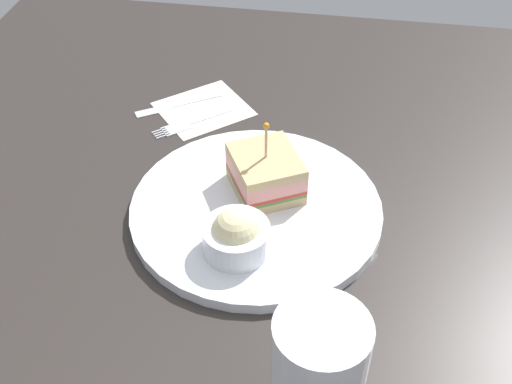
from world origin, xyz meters
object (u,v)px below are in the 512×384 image
at_px(plate, 256,209).
at_px(drink_glass, 318,375).
at_px(coleslaw_bowl, 236,236).
at_px(fork, 185,125).
at_px(knife, 174,106).
at_px(napkin, 204,109).
at_px(sandwich_half_center, 266,173).

relative_size(plate, drink_glass, 2.45).
relative_size(coleslaw_bowl, fork, 0.73).
height_order(plate, drink_glass, drink_glass).
height_order(fork, knife, same).
bearing_deg(drink_glass, coleslaw_bowl, 31.30).
bearing_deg(napkin, plate, -151.45).
xyz_separation_m(plate, sandwich_half_center, (0.03, -0.01, 0.03)).
bearing_deg(knife, drink_glass, -150.93).
distance_m(plate, napkin, 0.23).
height_order(drink_glass, knife, drink_glass).
distance_m(plate, fork, 0.20).
xyz_separation_m(napkin, fork, (-0.04, 0.02, 0.00)).
relative_size(fork, knife, 0.87).
bearing_deg(sandwich_half_center, coleslaw_bowl, 171.19).
height_order(drink_glass, napkin, drink_glass).
xyz_separation_m(sandwich_half_center, coleslaw_bowl, (-0.10, 0.02, -0.00)).
bearing_deg(knife, coleslaw_bowl, -152.33).
distance_m(coleslaw_bowl, napkin, 0.29).
distance_m(sandwich_half_center, knife, 0.23).
bearing_deg(coleslaw_bowl, plate, -7.24).
bearing_deg(coleslaw_bowl, sandwich_half_center, -8.81).
bearing_deg(napkin, fork, 159.61).
bearing_deg(coleslaw_bowl, napkin, 20.11).
bearing_deg(fork, napkin, -20.39).
relative_size(plate, sandwich_half_center, 2.74).
height_order(sandwich_half_center, drink_glass, drink_glass).
relative_size(drink_glass, napkin, 1.01).
bearing_deg(plate, napkin, 28.55).
distance_m(plate, drink_glass, 0.26).
relative_size(napkin, knife, 1.03).
height_order(coleslaw_bowl, knife, coleslaw_bowl).
height_order(plate, sandwich_half_center, sandwich_half_center).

